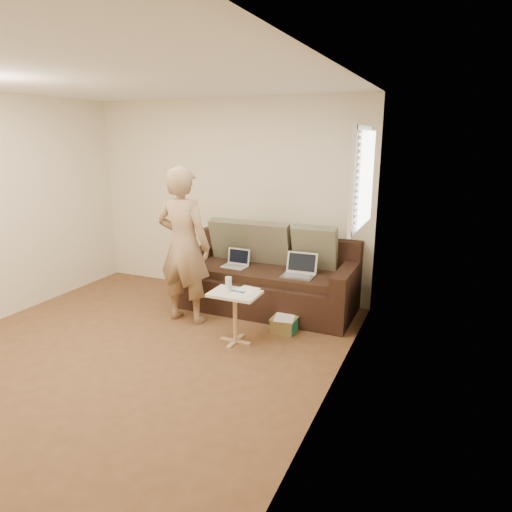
# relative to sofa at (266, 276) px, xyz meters

# --- Properties ---
(floor) EXTENTS (4.50, 4.50, 0.00)m
(floor) POSITION_rel_sofa_xyz_m (-0.77, -1.77, -0.42)
(floor) COLOR brown
(floor) RESTS_ON ground
(ceiling) EXTENTS (4.50, 4.50, 0.00)m
(ceiling) POSITION_rel_sofa_xyz_m (-0.77, -1.77, 2.18)
(ceiling) COLOR white
(ceiling) RESTS_ON wall_back
(wall_back) EXTENTS (4.00, 0.00, 4.00)m
(wall_back) POSITION_rel_sofa_xyz_m (-0.77, 0.48, 0.87)
(wall_back) COLOR beige
(wall_back) RESTS_ON ground
(wall_right) EXTENTS (0.00, 4.50, 4.50)m
(wall_right) POSITION_rel_sofa_xyz_m (1.23, -1.77, 0.87)
(wall_right) COLOR beige
(wall_right) RESTS_ON ground
(window_blinds) EXTENTS (0.12, 0.88, 1.08)m
(window_blinds) POSITION_rel_sofa_xyz_m (1.18, -0.27, 1.28)
(window_blinds) COLOR white
(window_blinds) RESTS_ON wall_right
(sofa) EXTENTS (2.20, 0.95, 0.85)m
(sofa) POSITION_rel_sofa_xyz_m (0.00, 0.00, 0.00)
(sofa) COLOR black
(sofa) RESTS_ON ground
(pillow_left) EXTENTS (0.55, 0.29, 0.57)m
(pillow_left) POSITION_rel_sofa_xyz_m (-0.60, 0.24, 0.37)
(pillow_left) COLOR #63684C
(pillow_left) RESTS_ON sofa
(pillow_mid) EXTENTS (0.55, 0.27, 0.57)m
(pillow_mid) POSITION_rel_sofa_xyz_m (-0.05, 0.23, 0.37)
(pillow_mid) COLOR brown
(pillow_mid) RESTS_ON sofa
(pillow_right) EXTENTS (0.55, 0.28, 0.57)m
(pillow_right) POSITION_rel_sofa_xyz_m (0.55, 0.24, 0.37)
(pillow_right) COLOR #63684C
(pillow_right) RESTS_ON sofa
(laptop_silver) EXTENTS (0.38, 0.28, 0.25)m
(laptop_silver) POSITION_rel_sofa_xyz_m (0.47, -0.15, 0.10)
(laptop_silver) COLOR #B7BABC
(laptop_silver) RESTS_ON sofa
(laptop_white) EXTENTS (0.30, 0.23, 0.22)m
(laptop_white) POSITION_rel_sofa_xyz_m (-0.39, -0.09, 0.10)
(laptop_white) COLOR white
(laptop_white) RESTS_ON sofa
(person) EXTENTS (0.67, 0.46, 1.82)m
(person) POSITION_rel_sofa_xyz_m (-0.72, -0.73, 0.48)
(person) COLOR #977A52
(person) RESTS_ON ground
(side_table) EXTENTS (0.51, 0.36, 0.56)m
(side_table) POSITION_rel_sofa_xyz_m (0.08, -1.04, -0.15)
(side_table) COLOR silver
(side_table) RESTS_ON ground
(drinking_glass) EXTENTS (0.07, 0.07, 0.12)m
(drinking_glass) POSITION_rel_sofa_xyz_m (-0.05, -0.94, 0.19)
(drinking_glass) COLOR silver
(drinking_glass) RESTS_ON side_table
(scissors) EXTENTS (0.19, 0.11, 0.02)m
(scissors) POSITION_rel_sofa_xyz_m (0.09, -1.03, 0.14)
(scissors) COLOR silver
(scissors) RESTS_ON side_table
(paper_on_table) EXTENTS (0.25, 0.33, 0.00)m
(paper_on_table) POSITION_rel_sofa_xyz_m (0.16, -0.96, 0.14)
(paper_on_table) COLOR white
(paper_on_table) RESTS_ON side_table
(striped_box) EXTENTS (0.27, 0.27, 0.17)m
(striped_box) POSITION_rel_sofa_xyz_m (0.46, -0.58, -0.34)
(striped_box) COLOR orange
(striped_box) RESTS_ON ground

